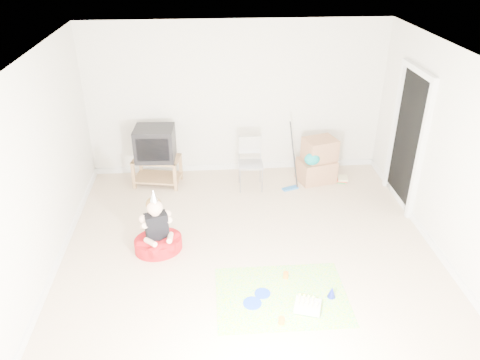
{
  "coord_description": "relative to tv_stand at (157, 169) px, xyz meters",
  "views": [
    {
      "loc": [
        -0.52,
        -5.01,
        3.84
      ],
      "look_at": [
        -0.1,
        0.4,
        0.9
      ],
      "focal_mm": 35.0,
      "sensor_mm": 36.0,
      "label": 1
    }
  ],
  "objects": [
    {
      "name": "ground",
      "position": [
        1.36,
        -2.04,
        -0.28
      ],
      "size": [
        5.0,
        5.0,
        0.0
      ],
      "primitive_type": "plane",
      "color": "beige",
      "rests_on": "ground"
    },
    {
      "name": "doorway_recess",
      "position": [
        3.84,
        -0.84,
        0.74
      ],
      "size": [
        0.02,
        0.9,
        2.05
      ],
      "primitive_type": "cube",
      "color": "black",
      "rests_on": "ground"
    },
    {
      "name": "tv_stand",
      "position": [
        0.0,
        0.0,
        0.0
      ],
      "size": [
        0.83,
        0.6,
        0.47
      ],
      "color": "olive",
      "rests_on": "ground"
    },
    {
      "name": "crt_tv",
      "position": [
        0.0,
        -0.0,
        0.46
      ],
      "size": [
        0.65,
        0.55,
        0.54
      ],
      "primitive_type": "cube",
      "rotation": [
        0.0,
        0.0,
        -0.05
      ],
      "color": "black",
      "rests_on": "tv_stand"
    },
    {
      "name": "folding_chair",
      "position": [
        1.54,
        -0.25,
        0.15
      ],
      "size": [
        0.4,
        0.39,
        0.88
      ],
      "color": "#959499",
      "rests_on": "ground"
    },
    {
      "name": "cardboard_boxes",
      "position": [
        2.7,
        -0.08,
        0.08
      ],
      "size": [
        0.68,
        0.6,
        0.75
      ],
      "color": "#A0704D",
      "rests_on": "ground"
    },
    {
      "name": "floor_mop",
      "position": [
        2.2,
        -0.36,
        -0.02
      ],
      "size": [
        0.29,
        0.35,
        1.08
      ],
      "color": "#2264AC",
      "rests_on": "ground"
    },
    {
      "name": "book_pile",
      "position": [
        3.13,
        -0.14,
        -0.24
      ],
      "size": [
        0.25,
        0.28,
        0.08
      ],
      "color": "#287A39",
      "rests_on": "ground"
    },
    {
      "name": "seated_woman",
      "position": [
        0.14,
        -1.86,
        -0.08
      ],
      "size": [
        0.81,
        0.81,
        0.92
      ],
      "color": "#B31016",
      "rests_on": "ground"
    },
    {
      "name": "party_mat",
      "position": [
        1.66,
        -2.9,
        -0.28
      ],
      "size": [
        1.55,
        1.12,
        0.01
      ],
      "primitive_type": "cube",
      "rotation": [
        0.0,
        0.0,
        -0.0
      ],
      "color": "#EF327C",
      "rests_on": "ground"
    },
    {
      "name": "birthday_cake",
      "position": [
        1.92,
        -3.13,
        -0.24
      ],
      "size": [
        0.35,
        0.31,
        0.14
      ],
      "color": "silver",
      "rests_on": "party_mat"
    },
    {
      "name": "blue_plate_near",
      "position": [
        1.44,
        -2.84,
        -0.27
      ],
      "size": [
        0.19,
        0.19,
        0.01
      ],
      "primitive_type": "cylinder",
      "rotation": [
        0.0,
        0.0,
        -0.0
      ],
      "color": "#173CB9",
      "rests_on": "party_mat"
    },
    {
      "name": "blue_plate_far",
      "position": [
        1.3,
        -3.0,
        -0.27
      ],
      "size": [
        0.29,
        0.29,
        0.01
      ],
      "primitive_type": "cylinder",
      "rotation": [
        0.0,
        0.0,
        0.42
      ],
      "color": "#173CB9",
      "rests_on": "party_mat"
    },
    {
      "name": "orange_cup_near",
      "position": [
        1.76,
        -2.58,
        -0.24
      ],
      "size": [
        0.09,
        0.09,
        0.08
      ],
      "primitive_type": "cylinder",
      "rotation": [
        0.0,
        0.0,
        -0.4
      ],
      "color": "orange",
      "rests_on": "party_mat"
    },
    {
      "name": "orange_cup_far",
      "position": [
        1.59,
        -3.33,
        -0.23
      ],
      "size": [
        0.09,
        0.09,
        0.08
      ],
      "primitive_type": "cylinder",
      "rotation": [
        0.0,
        0.0,
        0.36
      ],
      "color": "orange",
      "rests_on": "party_mat"
    },
    {
      "name": "blue_party_hat",
      "position": [
        2.24,
        -2.96,
        -0.2
      ],
      "size": [
        0.11,
        0.11,
        0.15
      ],
      "primitive_type": "cone",
      "rotation": [
        0.0,
        0.0,
        -0.11
      ],
      "color": "#1C28C5",
      "rests_on": "party_mat"
    }
  ]
}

